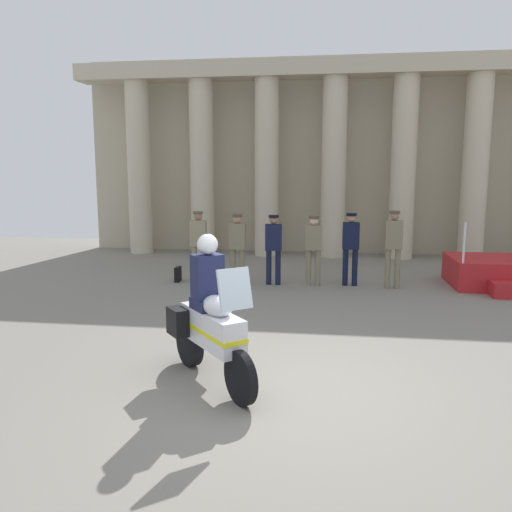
# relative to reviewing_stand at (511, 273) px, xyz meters

# --- Properties ---
(ground_plane) EXTENTS (28.00, 28.00, 0.00)m
(ground_plane) POSITION_rel_reviewing_stand_xyz_m (-4.78, -6.76, -0.32)
(ground_plane) COLOR gray
(colonnade_backdrop) EXTENTS (16.35, 1.61, 6.30)m
(colonnade_backdrop) POSITION_rel_reviewing_stand_xyz_m (-4.11, 4.47, 3.02)
(colonnade_backdrop) COLOR #B6AB91
(colonnade_backdrop) RESTS_ON ground_plane
(reviewing_stand) EXTENTS (2.69, 2.31, 1.56)m
(reviewing_stand) POSITION_rel_reviewing_stand_xyz_m (0.00, 0.00, 0.00)
(reviewing_stand) COLOR #B21E23
(reviewing_stand) RESTS_ON ground_plane
(officer_in_row_0) EXTENTS (0.39, 0.24, 1.72)m
(officer_in_row_0) POSITION_rel_reviewing_stand_xyz_m (-7.35, -0.36, 0.69)
(officer_in_row_0) COLOR gray
(officer_in_row_0) RESTS_ON ground_plane
(officer_in_row_1) EXTENTS (0.39, 0.24, 1.67)m
(officer_in_row_1) POSITION_rel_reviewing_stand_xyz_m (-6.37, -0.48, 0.66)
(officer_in_row_1) COLOR #7A7056
(officer_in_row_1) RESTS_ON ground_plane
(officer_in_row_2) EXTENTS (0.39, 0.24, 1.66)m
(officer_in_row_2) POSITION_rel_reviewing_stand_xyz_m (-5.51, -0.49, 0.66)
(officer_in_row_2) COLOR #141938
(officer_in_row_2) RESTS_ON ground_plane
(officer_in_row_3) EXTENTS (0.39, 0.24, 1.64)m
(officer_in_row_3) POSITION_rel_reviewing_stand_xyz_m (-4.57, -0.44, 0.65)
(officer_in_row_3) COLOR #7A7056
(officer_in_row_3) RESTS_ON ground_plane
(officer_in_row_4) EXTENTS (0.39, 0.24, 1.71)m
(officer_in_row_4) POSITION_rel_reviewing_stand_xyz_m (-3.71, -0.35, 0.69)
(officer_in_row_4) COLOR black
(officer_in_row_4) RESTS_ON ground_plane
(officer_in_row_5) EXTENTS (0.39, 0.24, 1.79)m
(officer_in_row_5) POSITION_rel_reviewing_stand_xyz_m (-2.75, -0.51, 0.74)
(officer_in_row_5) COLOR #7A7056
(officer_in_row_5) RESTS_ON ground_plane
(motorcycle_with_rider) EXTENTS (1.40, 1.71, 1.90)m
(motorcycle_with_rider) POSITION_rel_reviewing_stand_xyz_m (-5.69, -6.41, 0.47)
(motorcycle_with_rider) COLOR black
(motorcycle_with_rider) RESTS_ON ground_plane
(briefcase_on_ground) EXTENTS (0.10, 0.32, 0.36)m
(briefcase_on_ground) POSITION_rel_reviewing_stand_xyz_m (-7.86, -0.46, -0.14)
(briefcase_on_ground) COLOR black
(briefcase_on_ground) RESTS_ON ground_plane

